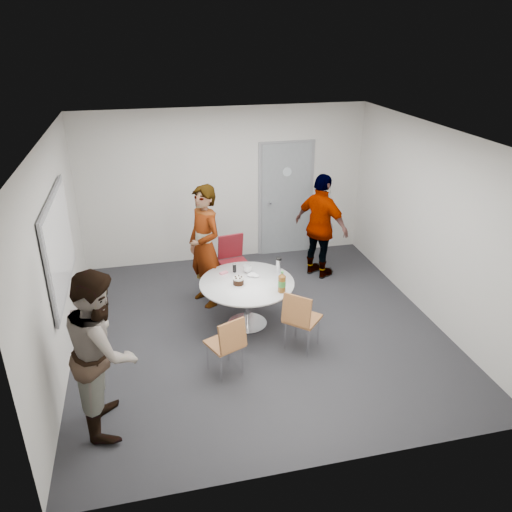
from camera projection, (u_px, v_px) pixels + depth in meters
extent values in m
plane|color=black|center=(258.00, 328.00, 7.04)|extent=(5.00, 5.00, 0.00)
plane|color=silver|center=(259.00, 136.00, 5.91)|extent=(5.00, 5.00, 0.00)
plane|color=beige|center=(225.00, 186.00, 8.69)|extent=(5.00, 0.00, 5.00)
plane|color=beige|center=(55.00, 259.00, 5.96)|extent=(0.00, 5.00, 5.00)
plane|color=beige|center=(432.00, 225.00, 6.99)|extent=(0.00, 5.00, 5.00)
plane|color=beige|center=(326.00, 351.00, 4.27)|extent=(5.00, 0.00, 5.00)
cube|color=slate|center=(286.00, 200.00, 9.03)|extent=(0.90, 0.05, 2.05)
cube|color=gray|center=(286.00, 199.00, 9.05)|extent=(1.02, 0.04, 2.12)
cylinder|color=#B2BFC6|center=(287.00, 172.00, 8.78)|extent=(0.16, 0.01, 0.16)
cylinder|color=silver|center=(270.00, 202.00, 8.91)|extent=(0.04, 0.14, 0.04)
cube|color=gray|center=(59.00, 245.00, 6.11)|extent=(0.03, 1.90, 1.25)
cube|color=white|center=(61.00, 244.00, 6.11)|extent=(0.01, 1.78, 1.13)
cylinder|color=white|center=(247.00, 283.00, 6.87)|extent=(1.31, 1.31, 0.03)
cylinder|color=silver|center=(247.00, 304.00, 7.01)|extent=(0.09, 0.09, 0.63)
cylinder|color=silver|center=(247.00, 323.00, 7.14)|extent=(0.56, 0.56, 0.02)
cylinder|color=white|center=(238.00, 284.00, 6.79)|extent=(0.20, 0.20, 0.01)
cylinder|color=black|center=(238.00, 282.00, 6.77)|extent=(0.15, 0.15, 0.08)
cylinder|color=silver|center=(238.00, 278.00, 6.75)|extent=(0.15, 0.15, 0.02)
cylinder|color=brown|center=(282.00, 284.00, 6.56)|extent=(0.10, 0.10, 0.23)
cylinder|color=#3E8936|center=(282.00, 283.00, 6.55)|extent=(0.10, 0.10, 0.09)
cone|color=brown|center=(282.00, 275.00, 6.50)|extent=(0.10, 0.10, 0.05)
cylinder|color=#4DAA4C|center=(282.00, 272.00, 6.48)|extent=(0.04, 0.04, 0.02)
imported|color=white|center=(248.00, 269.00, 7.12)|extent=(0.17, 0.17, 0.10)
cylinder|color=black|center=(234.00, 268.00, 7.12)|extent=(0.05, 0.05, 0.12)
cylinder|color=silver|center=(279.00, 266.00, 7.09)|extent=(0.08, 0.08, 0.20)
cylinder|color=black|center=(279.00, 259.00, 7.04)|extent=(0.08, 0.08, 0.03)
cube|color=#DB6D7E|center=(224.00, 273.00, 7.09)|extent=(0.13, 0.11, 0.02)
ellipsoid|color=white|center=(253.00, 275.00, 7.00)|extent=(0.20, 0.20, 0.04)
cube|color=brown|center=(224.00, 343.00, 6.00)|extent=(0.50, 0.50, 0.03)
cube|color=brown|center=(233.00, 336.00, 5.78)|extent=(0.37, 0.22, 0.36)
cylinder|color=silver|center=(228.00, 347.00, 6.28)|extent=(0.02, 0.02, 0.41)
cylinder|color=silver|center=(207.00, 356.00, 6.12)|extent=(0.02, 0.02, 0.41)
cylinder|color=silver|center=(242.00, 359.00, 6.06)|extent=(0.02, 0.02, 0.41)
cylinder|color=silver|center=(221.00, 368.00, 5.89)|extent=(0.02, 0.02, 0.41)
cube|color=brown|center=(302.00, 318.00, 6.47)|extent=(0.57, 0.57, 0.03)
cube|color=brown|center=(297.00, 310.00, 6.22)|extent=(0.34, 0.33, 0.39)
cylinder|color=silver|center=(318.00, 330.00, 6.61)|extent=(0.02, 0.02, 0.43)
cylinder|color=silver|center=(296.00, 323.00, 6.76)|extent=(0.02, 0.02, 0.43)
cylinder|color=silver|center=(308.00, 342.00, 6.35)|extent=(0.02, 0.02, 0.43)
cylinder|color=silver|center=(285.00, 335.00, 6.50)|extent=(0.02, 0.02, 0.43)
cube|color=maroon|center=(235.00, 265.00, 7.86)|extent=(0.50, 0.50, 0.04)
cube|color=maroon|center=(230.00, 246.00, 7.94)|extent=(0.42, 0.16, 0.41)
cylinder|color=silver|center=(229.00, 284.00, 7.75)|extent=(0.02, 0.02, 0.46)
cylinder|color=silver|center=(250.00, 280.00, 7.88)|extent=(0.02, 0.02, 0.46)
cylinder|color=silver|center=(222.00, 275.00, 8.05)|extent=(0.02, 0.02, 0.46)
cylinder|color=silver|center=(242.00, 271.00, 8.17)|extent=(0.02, 0.02, 0.46)
imported|color=#A5C6EA|center=(205.00, 247.00, 7.34)|extent=(0.68, 0.80, 1.86)
imported|color=white|center=(103.00, 350.00, 5.05)|extent=(0.70, 0.89, 1.79)
imported|color=black|center=(321.00, 227.00, 8.20)|extent=(0.93, 1.10, 1.77)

